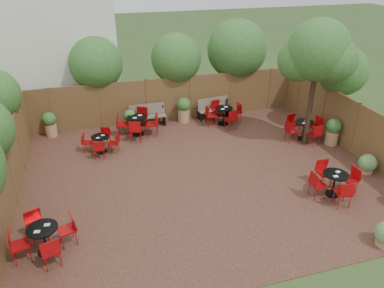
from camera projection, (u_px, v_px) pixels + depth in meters
name	position (u px, v px, depth m)	size (l,w,h in m)	color
ground	(203.00, 175.00, 12.81)	(80.00, 80.00, 0.00)	#354F23
courtyard_paving	(203.00, 175.00, 12.80)	(12.00, 10.00, 0.02)	#341B15
fence_back	(169.00, 99.00, 16.61)	(12.00, 0.08, 2.00)	brown
fence_left	(10.00, 177.00, 10.85)	(0.08, 10.00, 2.00)	brown
fence_right	(355.00, 128.00, 13.84)	(0.08, 10.00, 2.00)	brown
neighbour_building	(56.00, 24.00, 16.66)	(5.00, 4.00, 8.00)	silver
overhang_foliage	(147.00, 78.00, 13.72)	(15.61, 11.01, 2.79)	#2A5D1E
courtyard_tree	(318.00, 54.00, 13.27)	(2.52, 2.42, 4.89)	black
park_bench_left	(148.00, 115.00, 16.24)	(1.57, 0.51, 0.97)	brown
park_bench_right	(214.00, 108.00, 17.02)	(1.57, 0.67, 0.94)	brown
bistro_tables	(200.00, 146.00, 13.70)	(11.41, 7.89, 0.95)	black
planters	(179.00, 120.00, 15.56)	(11.40, 4.53, 1.14)	#A17950
low_shrubs	(383.00, 196.00, 11.12)	(2.64, 3.83, 0.69)	#A17950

